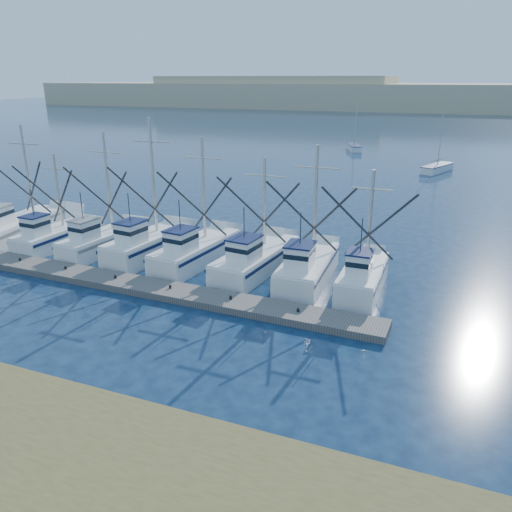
{
  "coord_description": "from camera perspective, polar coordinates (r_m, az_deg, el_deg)",
  "views": [
    {
      "loc": [
        7.54,
        -17.13,
        12.21
      ],
      "look_at": [
        -2.38,
        8.0,
        2.55
      ],
      "focal_mm": 35.0,
      "sensor_mm": 36.0,
      "label": 1
    }
  ],
  "objects": [
    {
      "name": "sailboat_far",
      "position": [
        92.7,
        11.13,
        12.06
      ],
      "size": [
        3.77,
        6.15,
        8.1
      ],
      "rotation": [
        0.0,
        0.0,
        0.37
      ],
      "color": "white",
      "rests_on": "ground"
    },
    {
      "name": "dune_ridge",
      "position": [
        227.37,
        20.54,
        16.69
      ],
      "size": [
        360.0,
        60.0,
        10.0
      ],
      "primitive_type": "cube",
      "color": "tan",
      "rests_on": "ground"
    },
    {
      "name": "ground",
      "position": [
        22.34,
        -1.9,
        -13.45
      ],
      "size": [
        500.0,
        500.0,
        0.0
      ],
      "primitive_type": "plane",
      "color": "#0C1C36",
      "rests_on": "ground"
    },
    {
      "name": "sailboat_near",
      "position": [
        73.99,
        19.99,
        9.4
      ],
      "size": [
        4.11,
        6.96,
        8.1
      ],
      "rotation": [
        0.0,
        0.0,
        -0.37
      ],
      "color": "white",
      "rests_on": "ground"
    },
    {
      "name": "floating_dock",
      "position": [
        31.85,
        -14.32,
        -3.1
      ],
      "size": [
        31.63,
        2.98,
        0.42
      ],
      "primitive_type": "cube",
      "rotation": [
        0.0,
        0.0,
        -0.03
      ],
      "color": "#68645D",
      "rests_on": "ground"
    },
    {
      "name": "trawler_fleet",
      "position": [
        35.56,
        -10.32,
        0.9
      ],
      "size": [
        30.96,
        8.93,
        9.71
      ],
      "color": "white",
      "rests_on": "ground"
    }
  ]
}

